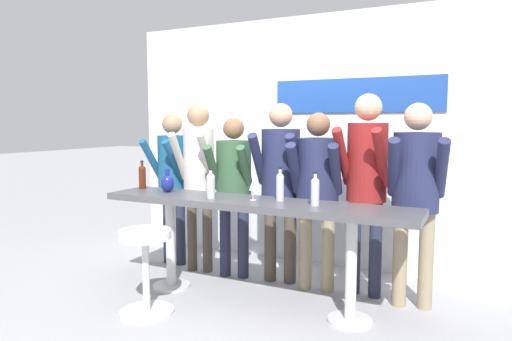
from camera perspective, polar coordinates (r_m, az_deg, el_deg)
ground_plane at (r=4.21m, az=-0.49°, el=-16.17°), size 40.00×40.00×0.00m
back_wall at (r=5.18m, az=6.55°, el=3.71°), size 4.44×0.12×2.76m
tasting_table at (r=3.98m, az=-0.50°, el=-5.64°), size 2.84×0.52×0.92m
bar_stool at (r=3.95m, az=-13.64°, el=-10.56°), size 0.45×0.45×0.71m
person_far_left at (r=5.14m, az=-10.40°, el=-0.10°), size 0.41×0.52×1.68m
person_left at (r=4.83m, az=-7.20°, el=0.40°), size 0.45×0.58×1.78m
person_center_left at (r=4.63m, az=-2.83°, el=-1.15°), size 0.48×0.58×1.64m
person_center at (r=4.46m, az=3.04°, el=-0.28°), size 0.49×0.60×1.77m
person_center_right at (r=4.27m, az=7.67°, el=-1.50°), size 0.52×0.60×1.68m
person_right at (r=4.21m, az=13.64°, el=-0.10°), size 0.45×0.58×1.84m
person_far_right at (r=4.06m, az=19.34°, el=-1.48°), size 0.51×0.61×1.75m
wine_bottle_0 at (r=3.71m, az=7.40°, el=-2.44°), size 0.07×0.07×0.27m
wine_bottle_1 at (r=4.74m, az=-14.03°, el=-0.65°), size 0.07×0.07×0.29m
wine_bottle_2 at (r=3.90m, az=3.03°, el=-1.88°), size 0.07×0.07×0.29m
wine_bottle_3 at (r=4.04m, az=-5.67°, el=-1.75°), size 0.08×0.08×0.27m
wine_glass_0 at (r=3.93m, az=-0.39°, el=-1.92°), size 0.07×0.07×0.18m
decorative_vase at (r=4.47m, az=-10.99°, el=-1.54°), size 0.13×0.13×0.22m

